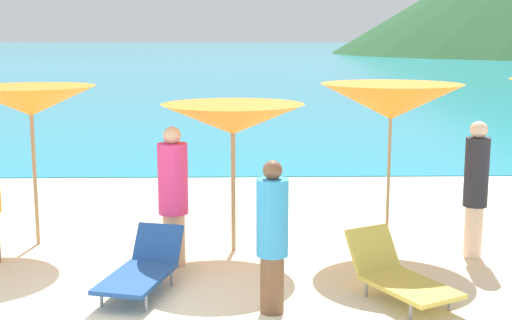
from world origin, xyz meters
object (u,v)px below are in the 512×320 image
umbrella_2 (31,101)px  beachgoer_3 (173,194)px  lounge_chair_1 (397,274)px  beachgoer_0 (476,185)px  umbrella_4 (391,102)px  lounge_chair_5 (143,268)px  beachgoer_1 (272,234)px  umbrella_3 (233,119)px

umbrella_2 → beachgoer_3: bearing=-26.2°
umbrella_2 → lounge_chair_1: (4.59, -2.19, -1.73)m
lounge_chair_1 → umbrella_2: bearing=126.8°
lounge_chair_1 → beachgoer_0: 2.09m
umbrella_4 → lounge_chair_5: (-3.15, -1.69, -1.73)m
lounge_chair_1 → beachgoer_1: bearing=166.6°
umbrella_4 → beachgoer_0: umbrella_4 is taller
umbrella_4 → lounge_chair_5: bearing=-151.8°
umbrella_4 → beachgoer_3: size_ratio=1.27×
umbrella_3 → beachgoer_3: 1.29m
umbrella_3 → lounge_chair_1: (1.83, -1.81, -1.52)m
umbrella_3 → lounge_chair_5: size_ratio=1.35×
lounge_chair_1 → beachgoer_3: size_ratio=0.83×
umbrella_2 → beachgoer_1: (3.18, -2.55, -1.16)m
umbrella_4 → umbrella_3: bearing=-175.5°
beachgoer_0 → beachgoer_1: beachgoer_0 is taller
umbrella_3 → lounge_chair_1: 2.99m
lounge_chair_5 → umbrella_3: bearing=71.0°
beachgoer_1 → beachgoer_3: bearing=-145.7°
umbrella_3 → beachgoer_1: bearing=-78.9°
lounge_chair_5 → beachgoer_0: beachgoer_0 is taller
umbrella_4 → beachgoer_1: bearing=-126.2°
beachgoer_3 → umbrella_3: bearing=-171.4°
umbrella_4 → beachgoer_3: umbrella_4 is taller
lounge_chair_1 → beachgoer_0: beachgoer_0 is taller
umbrella_2 → beachgoer_1: umbrella_2 is taller
lounge_chair_5 → beachgoer_1: beachgoer_1 is taller
umbrella_4 → beachgoer_3: 3.17m
lounge_chair_5 → beachgoer_0: 4.40m
umbrella_3 → beachgoer_1: (0.42, -2.16, -0.94)m
beachgoer_0 → lounge_chair_1: bearing=109.4°
umbrella_2 → umbrella_3: 2.79m
beachgoer_1 → umbrella_4: bearing=141.2°
umbrella_4 → lounge_chair_1: bearing=-98.5°
umbrella_4 → beachgoer_0: 1.56m
umbrella_3 → beachgoer_3: size_ratio=1.12×
umbrella_2 → beachgoer_1: size_ratio=1.36×
umbrella_4 → lounge_chair_1: size_ratio=1.53×
umbrella_2 → beachgoer_0: 6.05m
lounge_chair_5 → beachgoer_1: size_ratio=0.91×
umbrella_3 → beachgoer_1: size_ratio=1.23×
umbrella_2 → beachgoer_3: umbrella_2 is taller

